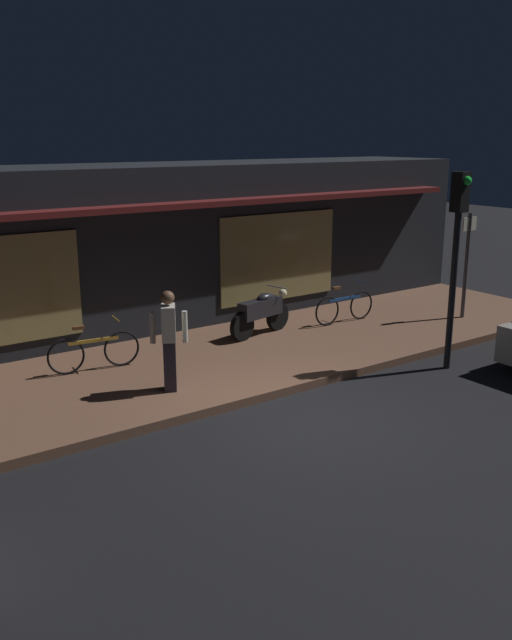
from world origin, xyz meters
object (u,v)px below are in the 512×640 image
object	(u,v)px
bicycle_extra	(344,307)
traffic_light_pole	(457,236)
person_bystander	(169,339)
sign_post	(467,259)
motorcycle	(261,312)
bicycle_parked	(94,351)

from	to	relation	value
bicycle_extra	traffic_light_pole	distance (m)	3.69
person_bystander	sign_post	bearing A→B (deg)	1.58
sign_post	traffic_light_pole	bearing A→B (deg)	-146.19
motorcycle	person_bystander	size ratio (longest dim) A/B	1.01
bicycle_parked	sign_post	size ratio (longest dim) A/B	0.69
bicycle_extra	person_bystander	size ratio (longest dim) A/B	0.99
bicycle_extra	sign_post	xyz separation A→B (m)	(2.54, -1.24, 1.00)
bicycle_parked	sign_post	distance (m)	8.55
motorcycle	bicycle_parked	world-z (taller)	motorcycle
bicycle_parked	traffic_light_pole	distance (m)	6.77
motorcycle	person_bystander	bearing A→B (deg)	-150.71
sign_post	motorcycle	bearing A→B (deg)	161.77
bicycle_parked	motorcycle	bearing A→B (deg)	1.59
motorcycle	bicycle_parked	size ratio (longest dim) A/B	1.02
sign_post	bicycle_extra	bearing A→B (deg)	153.90
bicycle_parked	traffic_light_pole	bearing A→B (deg)	-30.45
motorcycle	bicycle_parked	bearing A→B (deg)	-178.41
motorcycle	bicycle_extra	xyz separation A→B (m)	(2.09, -0.28, -0.14)
sign_post	traffic_light_pole	world-z (taller)	traffic_light_pole
bicycle_parked	bicycle_extra	size ratio (longest dim) A/B	0.99
person_bystander	traffic_light_pole	size ratio (longest dim) A/B	0.46
person_bystander	traffic_light_pole	distance (m)	5.41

